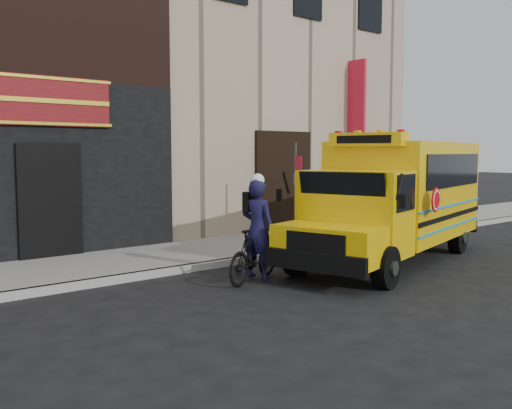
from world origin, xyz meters
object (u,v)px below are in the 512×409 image
object	(u,v)px
bicycle	(254,255)
sign_pole	(296,190)
cyclist	(258,232)
school_bus	(396,196)

from	to	relation	value
bicycle	sign_pole	bearing A→B (deg)	-75.36
cyclist	school_bus	bearing A→B (deg)	-112.74
school_bus	bicycle	bearing A→B (deg)	174.97
sign_pole	bicycle	bearing A→B (deg)	-145.51
cyclist	bicycle	bearing A→B (deg)	80.73
school_bus	sign_pole	bearing A→B (deg)	105.25
school_bus	bicycle	size ratio (longest dim) A/B	4.12
school_bus	cyclist	world-z (taller)	school_bus
school_bus	sign_pole	xyz separation A→B (m)	(-0.71, 2.61, 0.03)
cyclist	sign_pole	bearing A→B (deg)	-72.05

